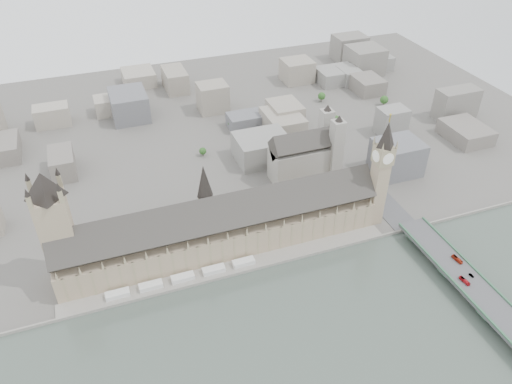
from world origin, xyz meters
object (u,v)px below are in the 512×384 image
object	(u,v)px
palace_of_westminster	(221,227)
elizabeth_tower	(381,167)
car_approach	(385,188)
westminster_abbey	(306,155)
westminster_bridge	(465,283)
red_bus_north	(464,281)
red_bus_south	(457,259)
victoria_tower	(55,224)
car_silver	(471,275)

from	to	relation	value
palace_of_westminster	elizabeth_tower	xyz separation A→B (m)	(138.00, -11.70, 35.38)
car_approach	westminster_abbey	bearing A→B (deg)	143.20
westminster_bridge	red_bus_north	world-z (taller)	red_bus_north
red_bus_south	red_bus_north	bearing A→B (deg)	-121.93
elizabeth_tower	westminster_abbey	bearing A→B (deg)	107.29
elizabeth_tower	victoria_tower	xyz separation A→B (m)	(-260.00, 18.00, -2.88)
victoria_tower	car_silver	bearing A→B (deg)	-21.41
palace_of_westminster	car_silver	bearing A→B (deg)	-32.69
elizabeth_tower	westminster_bridge	size ratio (longest dim) A/B	0.33
victoria_tower	westminster_abbey	xyz separation A→B (m)	(232.92, 69.00, -30.12)
victoria_tower	car_silver	xyz separation A→B (m)	(288.46, -113.12, -44.24)
westminster_bridge	westminster_abbey	distance (m)	190.56
victoria_tower	westminster_abbey	distance (m)	244.79
westminster_bridge	car_silver	world-z (taller)	car_silver
car_silver	westminster_abbey	bearing A→B (deg)	98.04
red_bus_south	car_silver	xyz separation A→B (m)	(-0.75, -17.94, -0.71)
victoria_tower	red_bus_south	world-z (taller)	victoria_tower
victoria_tower	elizabeth_tower	bearing A→B (deg)	-3.96
westminster_abbey	westminster_bridge	bearing A→B (deg)	-74.36
westminster_bridge	car_approach	world-z (taller)	car_approach
westminster_bridge	red_bus_north	size ratio (longest dim) A/B	33.57
westminster_abbey	red_bus_south	size ratio (longest dim) A/B	6.67
red_bus_north	car_silver	xyz separation A→B (m)	(9.15, 3.26, -0.64)
westminster_abbey	red_bus_south	xyz separation A→B (m)	(56.28, -164.18, -13.41)
elizabeth_tower	westminster_bridge	bearing A→B (deg)	-75.89
victoria_tower	car_silver	size ratio (longest dim) A/B	23.16
palace_of_westminster	elizabeth_tower	distance (m)	142.94
westminster_bridge	elizabeth_tower	bearing A→B (deg)	104.11
red_bus_south	car_silver	world-z (taller)	red_bus_south
elizabeth_tower	westminster_abbey	xyz separation A→B (m)	(-27.08, 87.00, -33.01)
westminster_abbey	red_bus_north	bearing A→B (deg)	-75.95
westminster_bridge	car_approach	bearing A→B (deg)	88.13
westminster_abbey	victoria_tower	bearing A→B (deg)	-163.50
car_silver	car_approach	size ratio (longest dim) A/B	0.81
elizabeth_tower	red_bus_south	bearing A→B (deg)	-69.27
westminster_abbey	car_silver	bearing A→B (deg)	-73.04
elizabeth_tower	westminster_abbey	size ratio (longest dim) A/B	1.58
elizabeth_tower	red_bus_south	size ratio (longest dim) A/B	10.55
palace_of_westminster	red_bus_south	xyz separation A→B (m)	(167.21, -88.88, -11.04)
westminster_bridge	westminster_abbey	world-z (taller)	westminster_abbey
elizabeth_tower	car_silver	bearing A→B (deg)	-73.34
red_bus_north	elizabeth_tower	bearing A→B (deg)	94.11
palace_of_westminster	car_approach	world-z (taller)	palace_of_westminster
elizabeth_tower	car_silver	world-z (taller)	elizabeth_tower
red_bus_north	car_silver	distance (m)	9.73
palace_of_westminster	westminster_bridge	bearing A→B (deg)	-33.49
car_silver	car_approach	bearing A→B (deg)	81.30
elizabeth_tower	car_silver	xyz separation A→B (m)	(28.46, -95.12, -47.13)
westminster_abbey	car_approach	world-z (taller)	westminster_abbey
palace_of_westminster	elizabeth_tower	bearing A→B (deg)	-4.85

